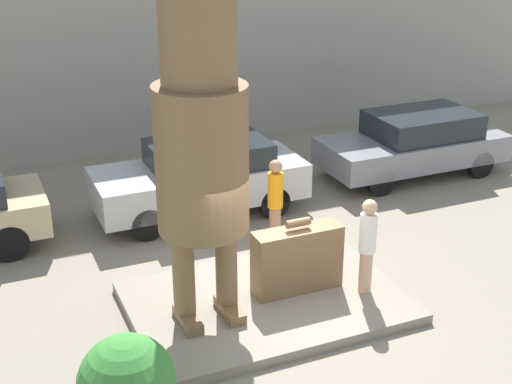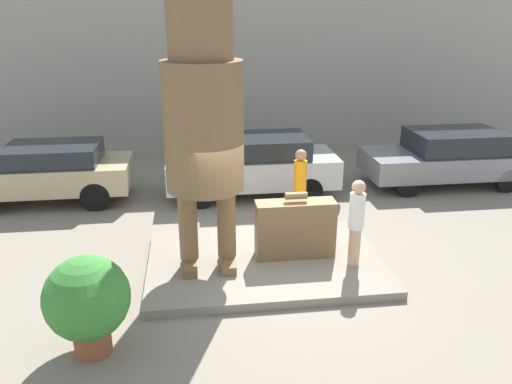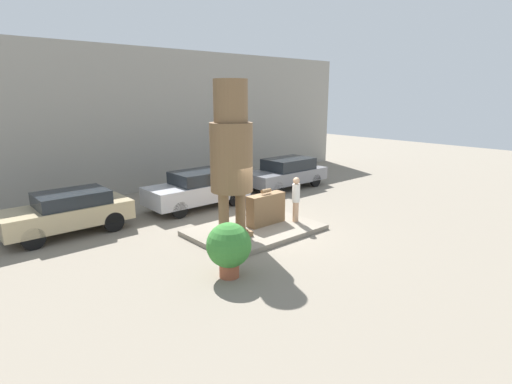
{
  "view_description": "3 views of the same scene",
  "coord_description": "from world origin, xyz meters",
  "px_view_note": "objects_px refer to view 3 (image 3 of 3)",
  "views": [
    {
      "loc": [
        -4.14,
        -9.15,
        6.27
      ],
      "look_at": [
        -0.21,
        -0.07,
        2.1
      ],
      "focal_mm": 50.0,
      "sensor_mm": 36.0,
      "label": 1
    },
    {
      "loc": [
        -1.27,
        -8.35,
        4.61
      ],
      "look_at": [
        -0.17,
        0.05,
        1.5
      ],
      "focal_mm": 35.0,
      "sensor_mm": 36.0,
      "label": 2
    },
    {
      "loc": [
        -8.7,
        -9.96,
        4.71
      ],
      "look_at": [
        -0.08,
        -0.15,
        1.49
      ],
      "focal_mm": 28.0,
      "sensor_mm": 36.0,
      "label": 3
    }
  ],
  "objects_px": {
    "planter_pot": "(229,246)",
    "worker_hivis": "(242,191)",
    "parked_car_tan": "(68,211)",
    "parked_car_silver": "(198,188)",
    "parked_car_grey": "(286,172)",
    "statue_figure": "(231,147)",
    "giant_suitcase": "(266,209)",
    "tourist": "(296,198)"
  },
  "relations": [
    {
      "from": "worker_hivis",
      "to": "parked_car_silver",
      "type": "bearing_deg",
      "value": 112.87
    },
    {
      "from": "planter_pot",
      "to": "worker_hivis",
      "type": "height_order",
      "value": "worker_hivis"
    },
    {
      "from": "parked_car_grey",
      "to": "parked_car_silver",
      "type": "bearing_deg",
      "value": 1.47
    },
    {
      "from": "statue_figure",
      "to": "parked_car_tan",
      "type": "relative_size",
      "value": 1.21
    },
    {
      "from": "planter_pot",
      "to": "worker_hivis",
      "type": "distance_m",
      "value": 5.74
    },
    {
      "from": "planter_pot",
      "to": "parked_car_tan",
      "type": "bearing_deg",
      "value": 108.29
    },
    {
      "from": "parked_car_tan",
      "to": "worker_hivis",
      "type": "distance_m",
      "value": 6.34
    },
    {
      "from": "giant_suitcase",
      "to": "planter_pot",
      "type": "distance_m",
      "value": 4.06
    },
    {
      "from": "giant_suitcase",
      "to": "tourist",
      "type": "bearing_deg",
      "value": -27.07
    },
    {
      "from": "statue_figure",
      "to": "parked_car_grey",
      "type": "bearing_deg",
      "value": 31.72
    },
    {
      "from": "tourist",
      "to": "planter_pot",
      "type": "xyz_separation_m",
      "value": [
        -4.39,
        -1.73,
        -0.22
      ]
    },
    {
      "from": "parked_car_tan",
      "to": "parked_car_grey",
      "type": "height_order",
      "value": "parked_car_grey"
    },
    {
      "from": "parked_car_tan",
      "to": "tourist",
      "type": "bearing_deg",
      "value": 144.74
    },
    {
      "from": "parked_car_tan",
      "to": "planter_pot",
      "type": "height_order",
      "value": "planter_pot"
    },
    {
      "from": "statue_figure",
      "to": "parked_car_tan",
      "type": "xyz_separation_m",
      "value": [
        -3.82,
        4.23,
        -2.28
      ]
    },
    {
      "from": "giant_suitcase",
      "to": "planter_pot",
      "type": "height_order",
      "value": "planter_pot"
    },
    {
      "from": "parked_car_grey",
      "to": "planter_pot",
      "type": "bearing_deg",
      "value": 36.33
    },
    {
      "from": "giant_suitcase",
      "to": "tourist",
      "type": "relative_size",
      "value": 0.91
    },
    {
      "from": "parked_car_tan",
      "to": "parked_car_silver",
      "type": "xyz_separation_m",
      "value": [
        5.17,
        -0.18,
        0.03
      ]
    },
    {
      "from": "parked_car_silver",
      "to": "tourist",
      "type": "bearing_deg",
      "value": 106.44
    },
    {
      "from": "parked_car_grey",
      "to": "planter_pot",
      "type": "relative_size",
      "value": 3.01
    },
    {
      "from": "parked_car_silver",
      "to": "planter_pot",
      "type": "relative_size",
      "value": 2.95
    },
    {
      "from": "parked_car_silver",
      "to": "statue_figure",
      "type": "bearing_deg",
      "value": 71.49
    },
    {
      "from": "statue_figure",
      "to": "giant_suitcase",
      "type": "xyz_separation_m",
      "value": [
        1.65,
        0.17,
        -2.36
      ]
    },
    {
      "from": "parked_car_tan",
      "to": "parked_car_grey",
      "type": "bearing_deg",
      "value": 179.78
    },
    {
      "from": "parked_car_silver",
      "to": "worker_hivis",
      "type": "bearing_deg",
      "value": 112.87
    },
    {
      "from": "giant_suitcase",
      "to": "worker_hivis",
      "type": "distance_m",
      "value": 2.04
    },
    {
      "from": "giant_suitcase",
      "to": "planter_pot",
      "type": "bearing_deg",
      "value": -146.47
    },
    {
      "from": "parked_car_grey",
      "to": "planter_pot",
      "type": "xyz_separation_m",
      "value": [
        -8.52,
        -6.26,
        0.04
      ]
    },
    {
      "from": "giant_suitcase",
      "to": "worker_hivis",
      "type": "bearing_deg",
      "value": 75.39
    },
    {
      "from": "parked_car_tan",
      "to": "parked_car_silver",
      "type": "distance_m",
      "value": 5.18
    },
    {
      "from": "tourist",
      "to": "planter_pot",
      "type": "bearing_deg",
      "value": -158.47
    },
    {
      "from": "tourist",
      "to": "parked_car_tan",
      "type": "bearing_deg",
      "value": 144.74
    },
    {
      "from": "giant_suitcase",
      "to": "parked_car_tan",
      "type": "bearing_deg",
      "value": 143.39
    },
    {
      "from": "tourist",
      "to": "parked_car_silver",
      "type": "relative_size",
      "value": 0.38
    },
    {
      "from": "parked_car_grey",
      "to": "statue_figure",
      "type": "bearing_deg",
      "value": 31.72
    },
    {
      "from": "parked_car_silver",
      "to": "parked_car_grey",
      "type": "distance_m",
      "value": 5.43
    },
    {
      "from": "statue_figure",
      "to": "planter_pot",
      "type": "xyz_separation_m",
      "value": [
        -1.73,
        -2.07,
        -2.24
      ]
    },
    {
      "from": "tourist",
      "to": "parked_car_silver",
      "type": "xyz_separation_m",
      "value": [
        -1.3,
        4.39,
        -0.23
      ]
    },
    {
      "from": "giant_suitcase",
      "to": "statue_figure",
      "type": "bearing_deg",
      "value": -174.08
    },
    {
      "from": "statue_figure",
      "to": "parked_car_grey",
      "type": "relative_size",
      "value": 1.12
    },
    {
      "from": "worker_hivis",
      "to": "tourist",
      "type": "bearing_deg",
      "value": -78.83
    }
  ]
}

